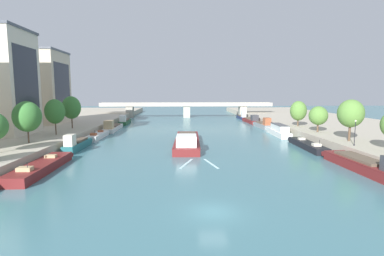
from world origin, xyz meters
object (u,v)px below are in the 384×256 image
(tree_left_second, at_px, (55,112))
(tree_right_past_mid, at_px, (351,114))
(moored_boat_left_midway, at_px, (42,167))
(moored_boat_right_lone, at_px, (263,125))
(moored_boat_left_gap_after, at_px, (112,127))
(tree_left_distant, at_px, (27,117))
(moored_boat_right_downstream, at_px, (307,145))
(moored_boat_left_end, at_px, (77,144))
(moored_boat_right_midway, at_px, (370,166))
(moored_boat_left_downstream, at_px, (98,136))
(tree_right_second, at_px, (318,116))
(bridge_far, at_px, (187,108))
(moored_boat_right_far, at_px, (242,117))
(moored_boat_right_gap_after, at_px, (279,131))
(moored_boat_left_lone, at_px, (125,121))
(barge_midriver, at_px, (187,141))
(tree_left_by_lamp, at_px, (71,108))
(moored_boat_right_end, at_px, (251,120))
(lamppost_right_bank, at_px, (355,132))
(tree_right_distant, at_px, (298,111))

(tree_left_second, xyz_separation_m, tree_right_past_mid, (54.67, -10.03, 0.16))
(moored_boat_left_midway, bearing_deg, tree_left_second, 107.51)
(moored_boat_right_lone, bearing_deg, moored_boat_left_gap_after, -175.08)
(tree_left_distant, distance_m, tree_left_second, 9.58)
(moored_boat_left_gap_after, height_order, moored_boat_right_downstream, moored_boat_left_gap_after)
(moored_boat_left_end, distance_m, moored_boat_right_midway, 47.02)
(moored_boat_left_downstream, bearing_deg, tree_right_second, -7.19)
(tree_right_past_mid, height_order, bridge_far, tree_right_past_mid)
(moored_boat_right_far, height_order, tree_right_second, tree_right_second)
(moored_boat_left_midway, distance_m, moored_boat_right_gap_after, 52.47)
(moored_boat_right_midway, xyz_separation_m, tree_right_past_mid, (5.09, 13.51, 5.81))
(moored_boat_left_lone, height_order, moored_boat_right_gap_after, moored_boat_left_lone)
(barge_midriver, xyz_separation_m, tree_left_by_lamp, (-26.92, 13.44, 5.92))
(moored_boat_left_end, height_order, moored_boat_right_end, moored_boat_left_end)
(moored_boat_left_end, bearing_deg, moored_boat_left_midway, -88.05)
(moored_boat_right_gap_after, distance_m, lamppost_right_bank, 25.04)
(moored_boat_right_gap_after, relative_size, tree_left_by_lamp, 1.80)
(tree_left_second, bearing_deg, moored_boat_left_gap_after, 73.19)
(barge_midriver, distance_m, moored_boat_right_end, 48.78)
(moored_boat_right_lone, distance_m, bridge_far, 43.36)
(barge_midriver, bearing_deg, tree_left_second, 173.80)
(moored_boat_right_lone, bearing_deg, tree_right_distant, -66.63)
(moored_boat_right_far, bearing_deg, moored_boat_right_midway, -89.94)
(moored_boat_right_lone, xyz_separation_m, tree_right_distant, (5.32, -12.31, 4.84))
(tree_left_second, distance_m, tree_left_by_lamp, 10.59)
(moored_boat_right_downstream, relative_size, moored_boat_right_lone, 1.22)
(moored_boat_left_midway, xyz_separation_m, tree_right_second, (47.98, 22.39, 4.86))
(moored_boat_left_downstream, distance_m, moored_boat_right_end, 54.12)
(barge_midriver, relative_size, tree_left_distant, 3.31)
(tree_left_by_lamp, bearing_deg, moored_boat_right_gap_after, -0.59)
(moored_boat_left_midway, height_order, moored_boat_right_midway, moored_boat_right_midway)
(moored_boat_right_downstream, distance_m, tree_right_distant, 20.34)
(moored_boat_right_downstream, height_order, moored_boat_right_far, moored_boat_right_far)
(moored_boat_left_gap_after, distance_m, moored_boat_right_gap_after, 44.02)
(barge_midriver, height_order, moored_boat_left_midway, barge_midriver)
(bridge_far, bearing_deg, barge_midriver, -91.30)
(tree_left_distant, distance_m, tree_right_second, 56.30)
(moored_boat_left_midway, height_order, tree_left_second, tree_left_second)
(moored_boat_left_gap_after, xyz_separation_m, moored_boat_right_gap_after, (42.56, -11.26, 0.25))
(moored_boat_right_lone, height_order, moored_boat_right_end, moored_boat_right_lone)
(moored_boat_right_midway, relative_size, moored_boat_right_downstream, 1.15)
(moored_boat_right_midway, distance_m, tree_left_by_lamp, 60.91)
(moored_boat_right_lone, distance_m, moored_boat_right_far, 29.83)
(tree_left_second, bearing_deg, tree_right_distant, 13.08)
(moored_boat_left_end, height_order, tree_right_distant, tree_right_distant)
(moored_boat_right_end, distance_m, tree_left_by_lamp, 58.46)
(moored_boat_right_far, xyz_separation_m, bridge_far, (-21.64, 7.66, 3.14))
(tree_left_distant, height_order, tree_left_by_lamp, tree_left_by_lamp)
(moored_boat_right_gap_after, relative_size, moored_boat_right_far, 1.16)
(moored_boat_left_downstream, xyz_separation_m, tree_left_second, (-6.20, -7.69, 6.02))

